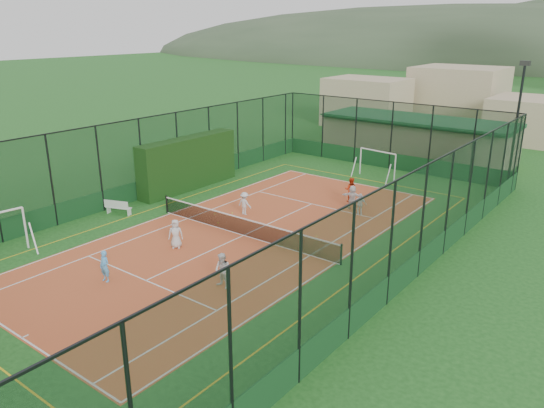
{
  "coord_description": "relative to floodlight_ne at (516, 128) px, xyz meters",
  "views": [
    {
      "loc": [
        16.59,
        -19.23,
        10.33
      ],
      "look_at": [
        0.23,
        2.13,
        1.2
      ],
      "focal_mm": 35.0,
      "sensor_mm": 36.0,
      "label": 1
    }
  ],
  "objects": [
    {
      "name": "ground",
      "position": [
        -8.6,
        -16.6,
        -4.12
      ],
      "size": [
        300.0,
        300.0,
        0.0
      ],
      "primitive_type": "plane",
      "color": "#1D501B",
      "rests_on": "ground"
    },
    {
      "name": "court_slab",
      "position": [
        -8.6,
        -16.6,
        -4.12
      ],
      "size": [
        11.17,
        23.97,
        0.01
      ],
      "primitive_type": "cube",
      "color": "#CC542D",
      "rests_on": "ground"
    },
    {
      "name": "tennis_net",
      "position": [
        -8.6,
        -16.6,
        -3.59
      ],
      "size": [
        11.67,
        0.12,
        1.06
      ],
      "primitive_type": null,
      "color": "black",
      "rests_on": "ground"
    },
    {
      "name": "perimeter_fence",
      "position": [
        -8.6,
        -16.6,
        -1.62
      ],
      "size": [
        18.12,
        34.12,
        5.0
      ],
      "primitive_type": null,
      "color": "black",
      "rests_on": "ground"
    },
    {
      "name": "floodlight_ne",
      "position": [
        0.0,
        0.0,
        0.0
      ],
      "size": [
        0.6,
        0.26,
        8.25
      ],
      "primitive_type": null,
      "color": "black",
      "rests_on": "ground"
    },
    {
      "name": "clubhouse",
      "position": [
        -8.6,
        5.4,
        -2.55
      ],
      "size": [
        15.2,
        7.2,
        3.15
      ],
      "primitive_type": null,
      "color": "tan",
      "rests_on": "ground"
    },
    {
      "name": "hedge_left",
      "position": [
        -16.9,
        -12.37,
        -2.42
      ],
      "size": [
        1.17,
        7.79,
        3.41
      ],
      "primitive_type": "cube",
      "color": "black",
      "rests_on": "ground"
    },
    {
      "name": "white_bench",
      "position": [
        -16.4,
        -18.44,
        -3.69
      ],
      "size": [
        1.6,
        0.93,
        0.87
      ],
      "primitive_type": null,
      "rotation": [
        0.0,
        0.0,
        0.35
      ],
      "color": "white",
      "rests_on": "ground"
    },
    {
      "name": "futsal_goal_far",
      "position": [
        -8.17,
        -2.53,
        -3.16
      ],
      "size": [
        3.09,
        1.27,
        1.93
      ],
      "primitive_type": null,
      "rotation": [
        0.0,
        0.0,
        -0.14
      ],
      "color": "white",
      "rests_on": "ground"
    },
    {
      "name": "child_near_left",
      "position": [
        -10.2,
        -19.77,
        -3.4
      ],
      "size": [
        0.83,
        0.8,
        1.44
      ],
      "primitive_type": "imported",
      "rotation": [
        0.0,
        0.0,
        0.69
      ],
      "color": "silver",
      "rests_on": "court_slab"
    },
    {
      "name": "child_near_mid",
      "position": [
        -9.9,
        -24.05,
        -3.43
      ],
      "size": [
        0.52,
        0.36,
        1.37
      ],
      "primitive_type": "imported",
      "rotation": [
        0.0,
        0.0,
        0.07
      ],
      "color": "#55AEF1",
      "rests_on": "court_slab"
    },
    {
      "name": "child_near_right",
      "position": [
        -5.56,
        -21.47,
        -3.36
      ],
      "size": [
        0.78,
        0.64,
        1.52
      ],
      "primitive_type": "imported",
      "rotation": [
        0.0,
        0.0,
        -0.09
      ],
      "color": "white",
      "rests_on": "court_slab"
    },
    {
      "name": "child_far_left",
      "position": [
        -10.61,
        -14.12,
        -3.45
      ],
      "size": [
        0.88,
        0.53,
        1.33
      ],
      "primitive_type": "imported",
      "rotation": [
        0.0,
        0.0,
        3.18
      ],
      "color": "silver",
      "rests_on": "court_slab"
    },
    {
      "name": "child_far_right",
      "position": [
        -5.38,
        -10.12,
        -3.49
      ],
      "size": [
        0.79,
        0.47,
        1.26
      ],
      "primitive_type": "imported",
      "rotation": [
        0.0,
        0.0,
        3.38
      ],
      "color": "white",
      "rests_on": "court_slab"
    },
    {
      "name": "child_far_back",
      "position": [
        -6.24,
        -9.49,
        -3.4
      ],
      "size": [
        1.39,
        0.79,
        1.43
      ],
      "primitive_type": "imported",
      "rotation": [
        0.0,
        0.0,
        3.44
      ],
      "color": "white",
      "rests_on": "court_slab"
    },
    {
      "name": "coach",
      "position": [
        -6.97,
        -8.4,
        -3.35
      ],
      "size": [
        0.91,
        0.81,
        1.53
      ],
      "primitive_type": "imported",
      "rotation": [
        0.0,
        0.0,
        3.52
      ],
      "color": "red",
      "rests_on": "court_slab"
    },
    {
      "name": "tennis_balls",
      "position": [
        -8.88,
        -14.95,
        -4.08
      ],
      "size": [
        6.5,
        1.72,
        0.07
      ],
      "color": "#CCE033",
      "rests_on": "court_slab"
    }
  ]
}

